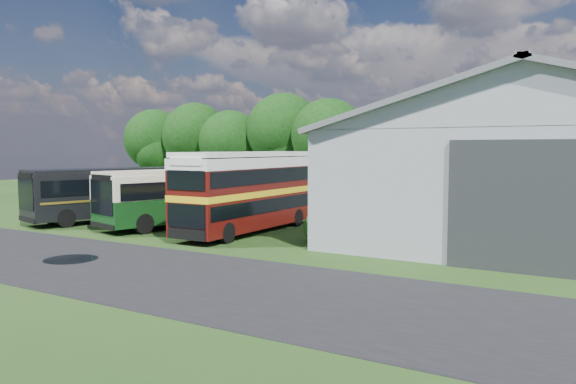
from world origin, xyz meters
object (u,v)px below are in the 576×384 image
Objects in this scene: bus_green_single at (196,195)px; bus_maroon_double at (248,192)px; storage_shed at (555,157)px; bus_dark_single at (124,192)px.

bus_maroon_double reaches higher than bus_green_single.
storage_shed is at bearing 30.31° from bus_maroon_double.
bus_maroon_double is (-14.58, -8.80, -1.93)m from storage_shed.
storage_shed is 1.96× the size of bus_green_single.
bus_maroon_double is at bearing -148.90° from storage_shed.
storage_shed is at bearing 34.41° from bus_dark_single.
bus_dark_single is at bearing -161.52° from storage_shed.
bus_green_single is 5.67m from bus_dark_single.
storage_shed is 2.37× the size of bus_maroon_double.
bus_maroon_double is 0.83× the size of bus_dark_single.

